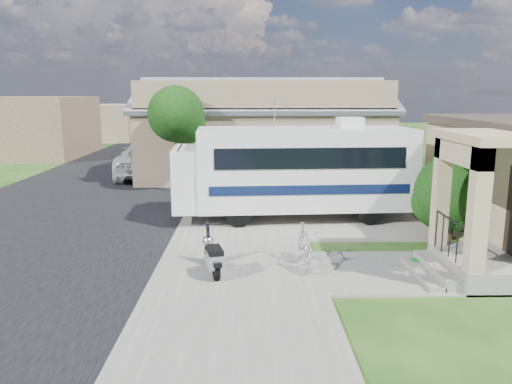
{
  "coord_description": "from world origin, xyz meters",
  "views": [
    {
      "loc": [
        -0.71,
        -12.38,
        4.27
      ],
      "look_at": [
        -0.5,
        2.5,
        1.3
      ],
      "focal_mm": 35.0,
      "sensor_mm": 36.0,
      "label": 1
    }
  ],
  "objects_px": {
    "shrub": "(455,189)",
    "bicycle": "(304,248)",
    "motorhome": "(295,169)",
    "scooter": "(213,256)",
    "pickup_truck": "(146,159)",
    "garden_hose": "(417,264)",
    "van": "(162,147)"
  },
  "relations": [
    {
      "from": "van",
      "to": "garden_hose",
      "type": "distance_m",
      "value": 23.1
    },
    {
      "from": "motorhome",
      "to": "garden_hose",
      "type": "distance_m",
      "value": 5.79
    },
    {
      "from": "shrub",
      "to": "scooter",
      "type": "height_order",
      "value": "shrub"
    },
    {
      "from": "scooter",
      "to": "garden_hose",
      "type": "distance_m",
      "value": 5.11
    },
    {
      "from": "shrub",
      "to": "pickup_truck",
      "type": "height_order",
      "value": "shrub"
    },
    {
      "from": "bicycle",
      "to": "garden_hose",
      "type": "distance_m",
      "value": 2.88
    },
    {
      "from": "garden_hose",
      "to": "shrub",
      "type": "bearing_deg",
      "value": 52.84
    },
    {
      "from": "shrub",
      "to": "scooter",
      "type": "bearing_deg",
      "value": -157.05
    },
    {
      "from": "motorhome",
      "to": "bicycle",
      "type": "bearing_deg",
      "value": -95.87
    },
    {
      "from": "shrub",
      "to": "bicycle",
      "type": "xyz_separation_m",
      "value": [
        -4.64,
        -2.42,
        -1.01
      ]
    },
    {
      "from": "shrub",
      "to": "motorhome",
      "type": "bearing_deg",
      "value": 150.45
    },
    {
      "from": "shrub",
      "to": "garden_hose",
      "type": "distance_m",
      "value": 3.3
    },
    {
      "from": "bicycle",
      "to": "garden_hose",
      "type": "bearing_deg",
      "value": -2.3
    },
    {
      "from": "shrub",
      "to": "bicycle",
      "type": "bearing_deg",
      "value": -152.41
    },
    {
      "from": "scooter",
      "to": "shrub",
      "type": "bearing_deg",
      "value": 9.39
    },
    {
      "from": "van",
      "to": "garden_hose",
      "type": "xyz_separation_m",
      "value": [
        9.94,
        -20.84,
        -0.73
      ]
    },
    {
      "from": "scooter",
      "to": "van",
      "type": "height_order",
      "value": "van"
    },
    {
      "from": "motorhome",
      "to": "shrub",
      "type": "distance_m",
      "value": 5.1
    },
    {
      "from": "pickup_truck",
      "to": "van",
      "type": "xyz_separation_m",
      "value": [
        -0.4,
        6.88,
        -0.06
      ]
    },
    {
      "from": "bicycle",
      "to": "scooter",
      "type": "bearing_deg",
      "value": -171.32
    },
    {
      "from": "scooter",
      "to": "van",
      "type": "distance_m",
      "value": 21.93
    },
    {
      "from": "bicycle",
      "to": "van",
      "type": "height_order",
      "value": "van"
    },
    {
      "from": "scooter",
      "to": "garden_hose",
      "type": "height_order",
      "value": "scooter"
    },
    {
      "from": "pickup_truck",
      "to": "garden_hose",
      "type": "bearing_deg",
      "value": 116.04
    },
    {
      "from": "van",
      "to": "bicycle",
      "type": "bearing_deg",
      "value": -68.19
    },
    {
      "from": "pickup_truck",
      "to": "garden_hose",
      "type": "xyz_separation_m",
      "value": [
        9.53,
        -13.96,
        -0.79
      ]
    },
    {
      "from": "motorhome",
      "to": "shrub",
      "type": "bearing_deg",
      "value": -33.02
    },
    {
      "from": "motorhome",
      "to": "scooter",
      "type": "relative_size",
      "value": 4.9
    },
    {
      "from": "scooter",
      "to": "van",
      "type": "bearing_deg",
      "value": 89.28
    },
    {
      "from": "shrub",
      "to": "scooter",
      "type": "xyz_separation_m",
      "value": [
        -6.86,
        -2.9,
        -1.04
      ]
    },
    {
      "from": "scooter",
      "to": "garden_hose",
      "type": "xyz_separation_m",
      "value": [
        5.07,
        0.54,
        -0.41
      ]
    },
    {
      "from": "scooter",
      "to": "pickup_truck",
      "type": "height_order",
      "value": "pickup_truck"
    }
  ]
}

